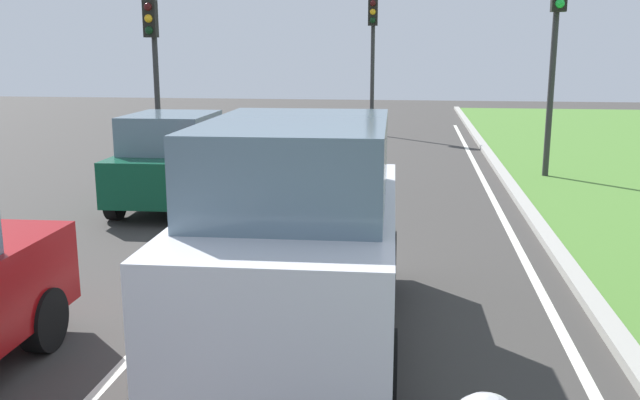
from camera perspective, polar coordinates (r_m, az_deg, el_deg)
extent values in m
plane|color=#383533|center=(12.48, -1.58, -1.31)|extent=(60.00, 60.00, 0.00)
cube|color=silver|center=(12.61, -4.72, -1.19)|extent=(0.12, 32.00, 0.01)
cube|color=silver|center=(12.43, 15.03, -1.77)|extent=(0.12, 32.00, 0.01)
cube|color=#9E9B93|center=(12.49, 17.32, -1.58)|extent=(0.24, 48.00, 0.12)
cube|color=silver|center=(7.00, -1.69, -4.32)|extent=(2.03, 4.55, 1.10)
cube|color=slate|center=(6.65, -1.91, 3.18)|extent=(1.78, 2.75, 0.80)
cylinder|color=black|center=(8.75, -6.01, -4.73)|extent=(0.24, 0.77, 0.76)
cylinder|color=black|center=(8.57, 5.55, -5.10)|extent=(0.24, 0.77, 0.76)
cylinder|color=black|center=(5.99, -12.24, -13.21)|extent=(0.24, 0.77, 0.76)
cylinder|color=black|center=(5.72, 5.20, -14.25)|extent=(0.24, 0.77, 0.76)
cylinder|color=black|center=(7.44, -21.87, -9.17)|extent=(0.24, 0.65, 0.64)
cube|color=#0C472D|center=(13.51, -11.71, 2.51)|extent=(1.76, 3.75, 0.80)
cube|color=slate|center=(13.17, -12.17, 5.50)|extent=(1.54, 1.95, 0.68)
cylinder|color=black|center=(14.99, -12.97, 1.85)|extent=(0.24, 0.61, 0.60)
cylinder|color=black|center=(14.57, -7.33, 1.77)|extent=(0.24, 0.61, 0.60)
cylinder|color=black|center=(12.68, -16.58, -0.22)|extent=(0.24, 0.61, 0.60)
cylinder|color=black|center=(12.19, -10.00, -0.38)|extent=(0.24, 0.61, 0.60)
cylinder|color=#2D2D2D|center=(16.75, 18.63, 10.03)|extent=(0.14, 0.14, 4.92)
sphere|color=green|center=(16.45, 19.21, 15.08)|extent=(0.20, 0.20, 0.20)
cylinder|color=#2D2D2D|center=(18.31, -13.36, 9.59)|extent=(0.14, 0.14, 4.35)
cube|color=black|center=(18.13, -13.83, 14.33)|extent=(0.32, 0.24, 0.90)
sphere|color=#3F0F0F|center=(18.02, -14.04, 15.23)|extent=(0.20, 0.20, 0.20)
sphere|color=#F2AD19|center=(18.00, -13.99, 14.34)|extent=(0.20, 0.20, 0.20)
sphere|color=black|center=(18.00, -13.94, 13.45)|extent=(0.20, 0.20, 0.20)
cylinder|color=#2D2D2D|center=(24.52, 4.36, 11.13)|extent=(0.14, 0.14, 4.91)
cube|color=black|center=(24.35, 4.40, 15.22)|extent=(0.32, 0.24, 0.90)
sphere|color=#3F0F0F|center=(24.23, 4.39, 15.90)|extent=(0.20, 0.20, 0.20)
sphere|color=#F2AD19|center=(24.22, 4.38, 15.24)|extent=(0.20, 0.20, 0.20)
sphere|color=black|center=(24.20, 4.37, 14.58)|extent=(0.20, 0.20, 0.20)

